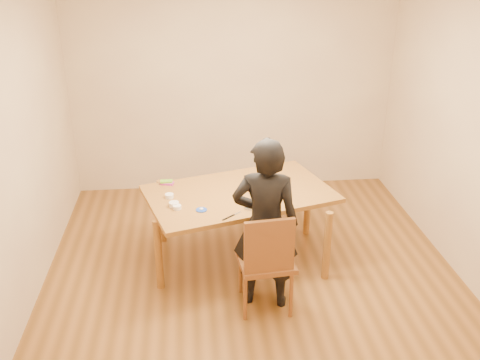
{
  "coord_description": "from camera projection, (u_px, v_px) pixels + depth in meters",
  "views": [
    {
      "loc": [
        -0.55,
        -4.22,
        2.98
      ],
      "look_at": [
        -0.1,
        0.39,
        0.9
      ],
      "focal_mm": 40.0,
      "sensor_mm": 36.0,
      "label": 1
    }
  ],
  "objects": [
    {
      "name": "room_shell",
      "position": [
        251.0,
        137.0,
        4.86
      ],
      "size": [
        4.0,
        4.5,
        2.7
      ],
      "color": "brown",
      "rests_on": "ground"
    },
    {
      "name": "dining_table",
      "position": [
        239.0,
        194.0,
        5.19
      ],
      "size": [
        1.97,
        1.49,
        0.04
      ],
      "primitive_type": "cube",
      "rotation": [
        0.0,
        0.0,
        0.29
      ],
      "color": "brown",
      "rests_on": "floor"
    },
    {
      "name": "dining_chair",
      "position": [
        265.0,
        261.0,
        4.62
      ],
      "size": [
        0.5,
        0.5,
        0.04
      ],
      "primitive_type": "cube",
      "rotation": [
        0.0,
        0.0,
        0.1
      ],
      "color": "brown",
      "rests_on": "floor"
    },
    {
      "name": "cake_plate",
      "position": [
        260.0,
        187.0,
        5.25
      ],
      "size": [
        0.28,
        0.28,
        0.02
      ],
      "primitive_type": "cylinder",
      "color": "#D20E40",
      "rests_on": "dining_table"
    },
    {
      "name": "cake",
      "position": [
        260.0,
        183.0,
        5.24
      ],
      "size": [
        0.2,
        0.2,
        0.06
      ],
      "primitive_type": "cylinder",
      "color": "white",
      "rests_on": "cake_plate"
    },
    {
      "name": "frosting_dome",
      "position": [
        260.0,
        179.0,
        5.22
      ],
      "size": [
        0.19,
        0.19,
        0.03
      ],
      "primitive_type": "ellipsoid",
      "color": "white",
      "rests_on": "cake"
    },
    {
      "name": "frosting_tub",
      "position": [
        250.0,
        204.0,
        4.85
      ],
      "size": [
        0.09,
        0.09,
        0.08
      ],
      "primitive_type": "cylinder",
      "color": "white",
      "rests_on": "dining_table"
    },
    {
      "name": "frosting_lid",
      "position": [
        201.0,
        210.0,
        4.83
      ],
      "size": [
        0.1,
        0.1,
        0.01
      ],
      "primitive_type": "cylinder",
      "color": "#1C40B8",
      "rests_on": "dining_table"
    },
    {
      "name": "frosting_dollop",
      "position": [
        201.0,
        209.0,
        4.82
      ],
      "size": [
        0.04,
        0.04,
        0.02
      ],
      "primitive_type": "ellipsoid",
      "color": "white",
      "rests_on": "frosting_lid"
    },
    {
      "name": "ramekin_green",
      "position": [
        177.0,
        207.0,
        4.85
      ],
      "size": [
        0.08,
        0.08,
        0.04
      ],
      "primitive_type": "cylinder",
      "color": "white",
      "rests_on": "dining_table"
    },
    {
      "name": "ramekin_yellow",
      "position": [
        169.0,
        196.0,
        5.06
      ],
      "size": [
        0.08,
        0.08,
        0.04
      ],
      "primitive_type": "cylinder",
      "color": "white",
      "rests_on": "dining_table"
    },
    {
      "name": "ramekin_multi",
      "position": [
        174.0,
        204.0,
        4.89
      ],
      "size": [
        0.09,
        0.09,
        0.04
      ],
      "primitive_type": "cylinder",
      "color": "white",
      "rests_on": "dining_table"
    },
    {
      "name": "candy_box_pink",
      "position": [
        167.0,
        183.0,
        5.34
      ],
      "size": [
        0.14,
        0.1,
        0.02
      ],
      "primitive_type": "cube",
      "rotation": [
        0.0,
        0.0,
        -0.28
      ],
      "color": "#D5329B",
      "rests_on": "dining_table"
    },
    {
      "name": "candy_box_green",
      "position": [
        166.0,
        181.0,
        5.34
      ],
      "size": [
        0.12,
        0.06,
        0.02
      ],
      "primitive_type": "cube",
      "rotation": [
        0.0,
        0.0,
        -0.03
      ],
      "color": "green",
      "rests_on": "candy_box_pink"
    },
    {
      "name": "spatula",
      "position": [
        229.0,
        217.0,
        4.7
      ],
      "size": [
        0.12,
        0.1,
        0.01
      ],
      "primitive_type": "cube",
      "rotation": [
        0.0,
        0.0,
        0.7
      ],
      "color": "black",
      "rests_on": "dining_table"
    },
    {
      "name": "person",
      "position": [
        265.0,
        225.0,
        4.52
      ],
      "size": [
        0.63,
        0.48,
        1.56
      ],
      "primitive_type": "imported",
      "rotation": [
        0.0,
        0.0,
        2.94
      ],
      "color": "black",
      "rests_on": "floor"
    }
  ]
}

